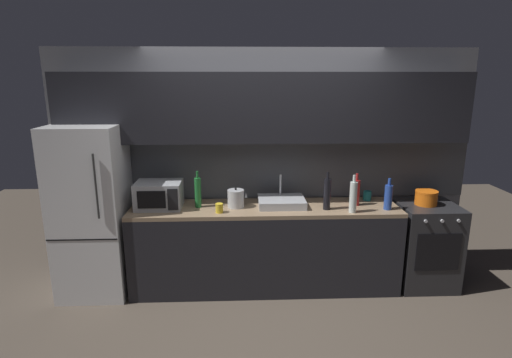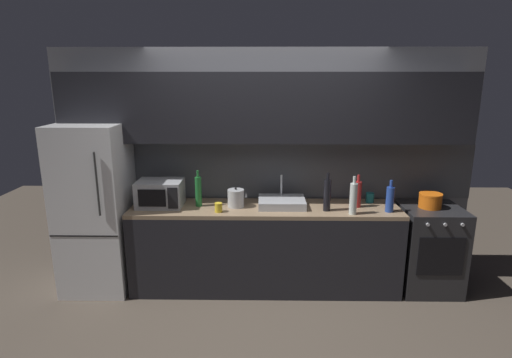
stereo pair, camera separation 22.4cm
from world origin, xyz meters
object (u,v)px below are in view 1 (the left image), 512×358
Objects in this scene: microwave at (159,195)px; refrigerator at (92,211)px; kettle at (236,198)px; wine_bottle_clear at (353,197)px; oven_range at (424,244)px; wine_bottle_dark at (327,194)px; wine_bottle_green at (198,192)px; cooking_pot at (426,198)px; wine_bottle_blue at (388,197)px; mug_yellow at (219,208)px; mug_teal at (367,196)px; wine_bottle_red at (356,192)px.

refrigerator is at bearing -178.45° from microwave.
wine_bottle_clear reaches higher than kettle.
oven_range is at bearing 13.66° from wine_bottle_clear.
wine_bottle_dark is (-1.11, -0.11, 0.61)m from oven_range.
wine_bottle_green reaches higher than cooking_pot.
wine_bottle_blue is 1.93m from wine_bottle_green.
wine_bottle_blue reaches higher than cooking_pot.
oven_range is at bearing -2.36° from cooking_pot.
refrigerator reaches higher than mug_yellow.
microwave is 0.40m from wine_bottle_green.
mug_yellow is at bearing -175.57° from oven_range.
wine_bottle_blue is at bearing -2.59° from refrigerator.
kettle is at bearing 169.49° from wine_bottle_clear.
wine_bottle_blue is at bearing 1.19° from mug_yellow.
wine_bottle_dark is at bearing 3.18° from mug_yellow.
refrigerator is 0.70m from microwave.
cooking_pot is (1.99, -0.00, -0.02)m from kettle.
mug_teal is (2.88, 0.17, 0.07)m from refrigerator.
microwave is at bearing 163.03° from mug_yellow.
wine_bottle_dark is at bearing -174.35° from oven_range.
microwave is 1.21× the size of wine_bottle_clear.
kettle is at bearing 179.92° from oven_range.
refrigerator is at bearing 175.35° from wine_bottle_clear.
cooking_pot is at bearing 14.28° from wine_bottle_clear.
wine_bottle_clear is 1.56m from wine_bottle_green.
oven_range is 0.77m from wine_bottle_blue.
wine_bottle_green is 3.65× the size of mug_teal.
wine_bottle_dark is 1.02× the size of wine_bottle_green.
cooking_pot reaches higher than oven_range.
mug_yellow is at bearing -167.73° from mug_teal.
refrigerator is 1.31m from mug_yellow.
wine_bottle_blue is (3.00, -0.14, 0.16)m from refrigerator.
cooking_pot is (0.84, 0.21, -0.08)m from wine_bottle_clear.
refrigerator is 2.63m from wine_bottle_clear.
cooking_pot is (-0.03, 0.00, 0.53)m from oven_range.
microwave is at bearing 179.62° from cooking_pot.
wine_bottle_red is 1.43m from mug_yellow.
wine_bottle_red is at bearing -0.11° from microwave.
mug_yellow is at bearing -7.48° from refrigerator.
oven_range is 1.08m from wine_bottle_clear.
wine_bottle_green reaches higher than mug_teal.
microwave is 2.21m from mug_teal.
oven_range is 2.87m from microwave.
cooking_pot is at bearing 4.54° from mug_yellow.
mug_yellow is (-2.19, -0.17, 0.50)m from oven_range.
mug_teal is 1.10× the size of mug_yellow.
wine_bottle_clear reaches higher than mug_teal.
mug_teal reaches higher than mug_yellow.
oven_range is at bearing -16.15° from mug_teal.
wine_bottle_green is (-1.54, 0.23, -0.00)m from wine_bottle_clear.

